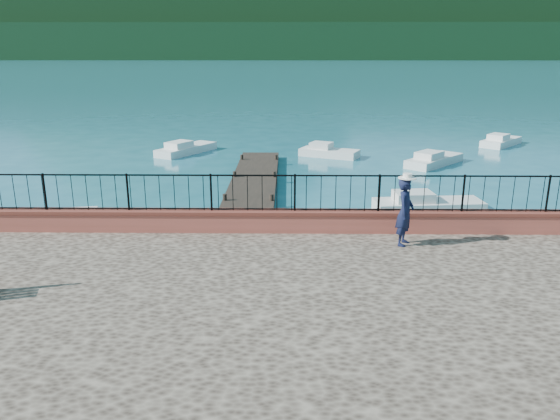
{
  "coord_description": "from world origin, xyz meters",
  "views": [
    {
      "loc": [
        -0.49,
        -10.12,
        5.91
      ],
      "look_at": [
        -0.66,
        2.0,
        2.3
      ],
      "focal_mm": 35.0,
      "sensor_mm": 36.0,
      "label": 1
    }
  ],
  "objects_px": {
    "boat_2": "(435,157)",
    "boat_3": "(186,146)",
    "person": "(405,212)",
    "boat_5": "(501,139)",
    "boat_0": "(94,221)",
    "boat_4": "(329,150)",
    "boat_1": "(429,201)"
  },
  "relations": [
    {
      "from": "boat_0",
      "to": "boat_2",
      "type": "relative_size",
      "value": 0.86
    },
    {
      "from": "boat_0",
      "to": "person",
      "type": "bearing_deg",
      "value": -35.16
    },
    {
      "from": "boat_3",
      "to": "boat_5",
      "type": "bearing_deg",
      "value": -51.25
    },
    {
      "from": "person",
      "to": "boat_3",
      "type": "xyz_separation_m",
      "value": [
        -8.82,
        18.6,
        -1.65
      ]
    },
    {
      "from": "boat_5",
      "to": "boat_1",
      "type": "bearing_deg",
      "value": -167.29
    },
    {
      "from": "boat_2",
      "to": "boat_3",
      "type": "bearing_deg",
      "value": 119.95
    },
    {
      "from": "boat_2",
      "to": "boat_3",
      "type": "height_order",
      "value": "same"
    },
    {
      "from": "boat_1",
      "to": "boat_5",
      "type": "bearing_deg",
      "value": 55.47
    },
    {
      "from": "boat_0",
      "to": "boat_3",
      "type": "distance_m",
      "value": 14.34
    },
    {
      "from": "person",
      "to": "boat_2",
      "type": "height_order",
      "value": "person"
    },
    {
      "from": "boat_3",
      "to": "boat_1",
      "type": "bearing_deg",
      "value": -106.13
    },
    {
      "from": "boat_0",
      "to": "boat_4",
      "type": "relative_size",
      "value": 1.05
    },
    {
      "from": "person",
      "to": "boat_3",
      "type": "distance_m",
      "value": 20.65
    },
    {
      "from": "person",
      "to": "boat_1",
      "type": "height_order",
      "value": "person"
    },
    {
      "from": "person",
      "to": "boat_0",
      "type": "relative_size",
      "value": 0.49
    },
    {
      "from": "boat_1",
      "to": "boat_0",
      "type": "bearing_deg",
      "value": -172.77
    },
    {
      "from": "boat_1",
      "to": "boat_4",
      "type": "relative_size",
      "value": 1.23
    },
    {
      "from": "boat_0",
      "to": "boat_1",
      "type": "relative_size",
      "value": 0.85
    },
    {
      "from": "boat_0",
      "to": "boat_3",
      "type": "xyz_separation_m",
      "value": [
        0.5,
        14.33,
        0.0
      ]
    },
    {
      "from": "boat_0",
      "to": "boat_5",
      "type": "height_order",
      "value": "same"
    },
    {
      "from": "boat_0",
      "to": "boat_4",
      "type": "bearing_deg",
      "value": 46.21
    },
    {
      "from": "boat_0",
      "to": "boat_1",
      "type": "distance_m",
      "value": 12.01
    },
    {
      "from": "boat_0",
      "to": "boat_3",
      "type": "bearing_deg",
      "value": 77.46
    },
    {
      "from": "boat_4",
      "to": "boat_5",
      "type": "height_order",
      "value": "same"
    },
    {
      "from": "boat_2",
      "to": "boat_3",
      "type": "xyz_separation_m",
      "value": [
        -13.65,
        3.09,
        0.0
      ]
    },
    {
      "from": "person",
      "to": "boat_2",
      "type": "bearing_deg",
      "value": 6.99
    },
    {
      "from": "boat_3",
      "to": "boat_5",
      "type": "xyz_separation_m",
      "value": [
        19.41,
        2.95,
        0.0
      ]
    },
    {
      "from": "boat_4",
      "to": "boat_2",
      "type": "bearing_deg",
      "value": 2.66
    },
    {
      "from": "person",
      "to": "boat_2",
      "type": "xyz_separation_m",
      "value": [
        4.84,
        15.51,
        -1.65
      ]
    },
    {
      "from": "boat_3",
      "to": "boat_4",
      "type": "height_order",
      "value": "same"
    },
    {
      "from": "boat_5",
      "to": "boat_3",
      "type": "bearing_deg",
      "value": 140.52
    },
    {
      "from": "boat_4",
      "to": "boat_0",
      "type": "bearing_deg",
      "value": -98.75
    }
  ]
}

